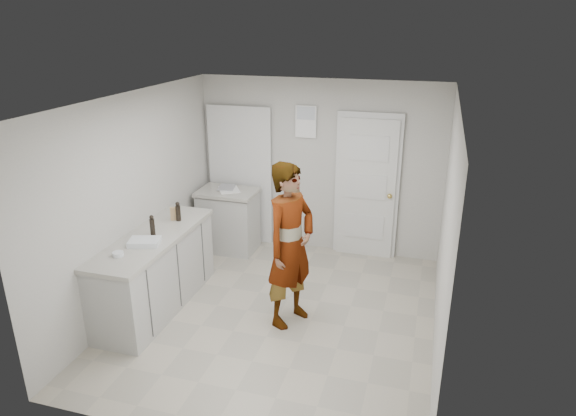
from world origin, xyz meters
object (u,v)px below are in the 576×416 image
(cake_mix_box, at_px, (175,214))
(egg_bowl, at_px, (118,254))
(spice_jar, at_px, (175,217))
(person, at_px, (290,245))
(baking_dish, at_px, (145,242))
(oil_cruet_b, at_px, (152,226))
(oil_cruet_a, at_px, (178,212))

(cake_mix_box, distance_m, egg_bowl, 1.10)
(spice_jar, relative_size, egg_bowl, 0.65)
(person, relative_size, baking_dish, 4.87)
(oil_cruet_b, relative_size, egg_bowl, 2.21)
(person, height_order, spice_jar, person)
(oil_cruet_b, relative_size, baking_dish, 0.67)
(spice_jar, height_order, baking_dish, spice_jar)
(person, distance_m, oil_cruet_b, 1.59)
(oil_cruet_a, height_order, egg_bowl, oil_cruet_a)
(spice_jar, bearing_deg, oil_cruet_b, -89.32)
(oil_cruet_a, xyz_separation_m, oil_cruet_b, (-0.05, -0.52, 0.01))
(cake_mix_box, relative_size, egg_bowl, 1.39)
(baking_dish, bearing_deg, egg_bowl, -107.92)
(spice_jar, distance_m, oil_cruet_a, 0.10)
(egg_bowl, bearing_deg, oil_cruet_a, 82.72)
(spice_jar, distance_m, oil_cruet_b, 0.54)
(cake_mix_box, height_order, oil_cruet_a, oil_cruet_a)
(person, bearing_deg, baking_dish, 129.23)
(egg_bowl, bearing_deg, oil_cruet_b, 81.42)
(person, bearing_deg, egg_bowl, 138.75)
(person, height_order, baking_dish, person)
(spice_jar, bearing_deg, baking_dish, -87.66)
(oil_cruet_a, distance_m, oil_cruet_b, 0.52)
(cake_mix_box, relative_size, oil_cruet_b, 0.63)
(oil_cruet_a, relative_size, oil_cruet_b, 0.95)
(person, xyz_separation_m, oil_cruet_b, (-1.58, -0.18, 0.11))
(spice_jar, bearing_deg, person, -12.55)
(oil_cruet_a, bearing_deg, cake_mix_box, 167.06)
(spice_jar, height_order, egg_bowl, spice_jar)
(baking_dish, distance_m, egg_bowl, 0.36)
(cake_mix_box, height_order, oil_cruet_b, oil_cruet_b)
(person, xyz_separation_m, oil_cruet_a, (-1.52, 0.34, 0.11))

